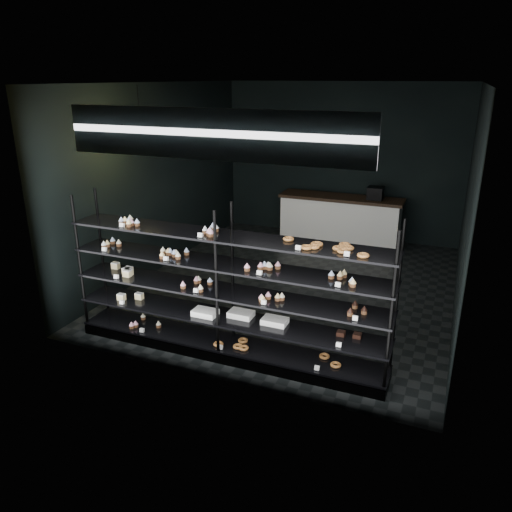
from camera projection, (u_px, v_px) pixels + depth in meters
name	position (u px, v px, depth m)	size (l,w,h in m)	color
room	(297.00, 190.00, 7.83)	(5.01, 6.01, 3.20)	black
display_shelf	(224.00, 308.00, 6.07)	(4.00, 0.50, 1.91)	black
signage	(209.00, 134.00, 4.89)	(3.30, 0.05, 0.50)	#0F0C40
pendant_lamp	(141.00, 140.00, 6.92)	(0.31, 0.31, 0.89)	black
service_counter	(340.00, 219.00, 10.32)	(2.50, 0.65, 1.23)	white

